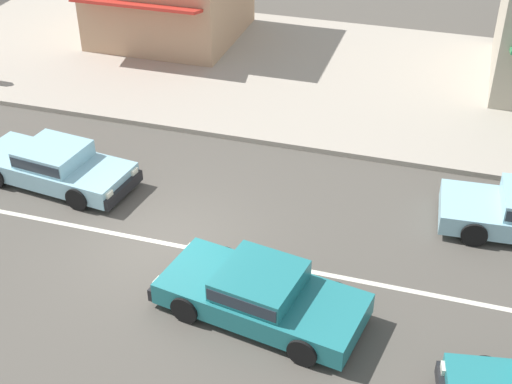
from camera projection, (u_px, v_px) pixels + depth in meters
The scene contains 5 objects.
ground_plane at pixel (168, 244), 16.40m from camera, with size 160.00×160.00×0.00m, color #544F47.
lane_centre_stripe at pixel (168, 244), 16.40m from camera, with size 50.40×0.14×0.01m, color silver.
kerb_strip at pixel (283, 70), 24.36m from camera, with size 68.00×10.00×0.15m, color #ADA393.
sedan_pale_blue_0 at pixel (55, 165), 18.30m from camera, with size 4.38×2.13×1.06m.
sedan_teal_3 at pixel (260, 293), 14.20m from camera, with size 4.46×2.43×1.06m.
Camera 1 is at (5.74, -11.84, 10.07)m, focal length 50.00 mm.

